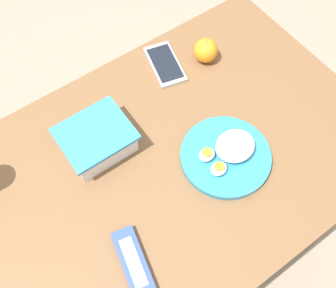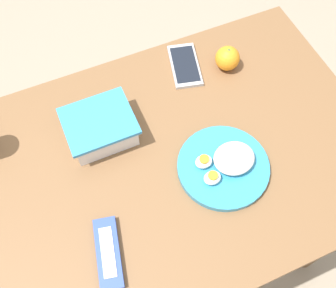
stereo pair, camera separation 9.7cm
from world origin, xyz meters
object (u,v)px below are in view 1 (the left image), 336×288
(rice_plate, at_px, (227,154))
(cell_phone, at_px, (165,64))
(food_container, at_px, (97,141))
(candy_bar, at_px, (134,263))
(orange_fruit, at_px, (206,51))

(rice_plate, relative_size, cell_phone, 1.35)
(food_container, height_order, candy_bar, food_container)
(rice_plate, bearing_deg, orange_fruit, 61.69)
(candy_bar, relative_size, cell_phone, 0.98)
(cell_phone, bearing_deg, rice_plate, -97.72)
(orange_fruit, relative_size, cell_phone, 0.41)
(cell_phone, bearing_deg, food_container, -157.53)
(food_container, distance_m, rice_plate, 0.32)
(rice_plate, distance_m, candy_bar, 0.34)
(food_container, relative_size, cell_phone, 1.03)
(food_container, bearing_deg, cell_phone, 22.47)
(orange_fruit, bearing_deg, candy_bar, -142.64)
(orange_fruit, xyz_separation_m, rice_plate, (-0.15, -0.28, -0.02))
(candy_bar, xyz_separation_m, cell_phone, (0.38, 0.42, -0.00))
(food_container, height_order, rice_plate, food_container)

